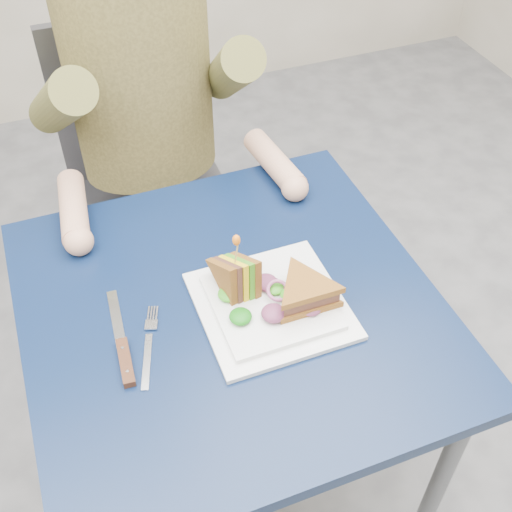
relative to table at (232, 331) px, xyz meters
name	(u,v)px	position (x,y,z in m)	size (l,w,h in m)	color
ground	(238,485)	(0.00, 0.00, -0.65)	(4.00, 4.00, 0.00)	#58585A
table	(232,331)	(0.00, 0.00, 0.00)	(0.75, 0.75, 0.73)	black
chair	(146,165)	(0.00, 0.73, -0.11)	(0.42, 0.40, 0.93)	#47474C
diner	(139,60)	(0.00, 0.62, 0.26)	(0.54, 0.59, 0.74)	brown
plate	(271,304)	(0.07, -0.03, 0.09)	(0.26, 0.26, 0.02)	white
sandwich_flat	(305,292)	(0.12, -0.06, 0.12)	(0.14, 0.14, 0.05)	brown
sandwich_upright	(237,277)	(0.02, 0.01, 0.13)	(0.08, 0.13, 0.13)	brown
fork	(149,348)	(-0.17, -0.05, 0.08)	(0.07, 0.17, 0.01)	silver
knife	(124,353)	(-0.21, -0.04, 0.09)	(0.03, 0.22, 0.02)	silver
toothpick	(237,252)	(0.02, 0.01, 0.20)	(0.00, 0.00, 0.06)	tan
toothpick_frill	(236,240)	(0.02, 0.01, 0.23)	(0.01, 0.01, 0.02)	orange
lettuce_spill	(272,292)	(0.07, -0.02, 0.11)	(0.15, 0.13, 0.02)	#337A14
onion_ring	(278,291)	(0.08, -0.03, 0.11)	(0.04, 0.04, 0.01)	#9E4C7A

